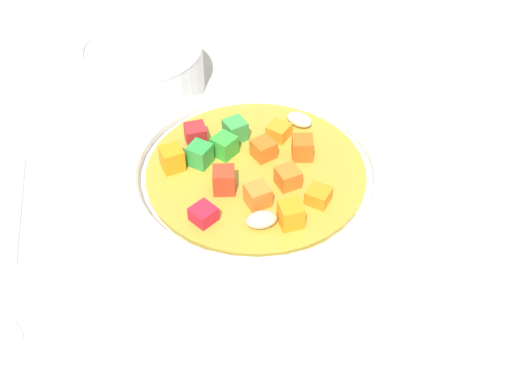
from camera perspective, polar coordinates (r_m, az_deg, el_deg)
The scene contains 4 objects.
ground_plane at distance 51.31cm, azimuth 0.00°, elevation -3.03°, with size 140.00×140.00×2.00cm, color #BAB2A0.
soup_bowl_main at distance 48.34cm, azimuth -0.01°, elevation 0.27°, with size 19.69×19.69×6.86cm.
spoon at distance 49.67cm, azimuth -20.73°, elevation -6.70°, with size 5.72×19.73×0.83cm.
side_bowl_small at distance 63.15cm, azimuth -10.05°, elevation 10.88°, with size 11.87×11.87×4.96cm.
Camera 1 is at (13.84, 31.79, 36.82)cm, focal length 45.64 mm.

